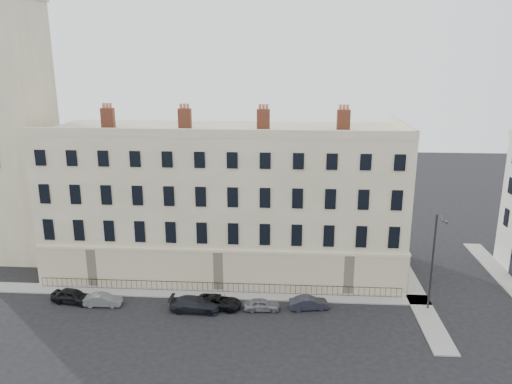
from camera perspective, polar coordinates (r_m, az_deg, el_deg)
ground at (r=44.25m, az=2.59°, el=-14.80°), size 160.00×160.00×0.00m
terrace at (r=52.74m, az=-3.50°, el=-0.86°), size 36.22×12.22×17.00m
church_tower at (r=60.64m, az=-26.99°, el=10.39°), size 8.00×8.13×44.00m
pavement_terrace at (r=49.75m, az=-9.09°, el=-11.29°), size 48.00×2.00×0.12m
pavement_east_return at (r=52.76m, az=17.30°, el=-10.21°), size 2.00×24.00×0.12m
pavement_adjacent at (r=57.62m, az=26.67°, el=-8.98°), size 2.00×20.00×0.12m
railings at (r=49.18m, az=-4.38°, el=-10.82°), size 35.00×0.04×0.96m
car_a at (r=50.19m, az=-20.23°, el=-11.08°), size 4.12×2.17×1.34m
car_b at (r=48.80m, az=-17.07°, el=-11.71°), size 3.46×1.32×1.13m
car_c at (r=46.14m, az=-6.99°, el=-12.61°), size 4.62×2.01×1.32m
car_d at (r=46.51m, az=-4.28°, el=-12.41°), size 4.41×2.54×1.16m
car_e at (r=45.99m, az=0.68°, el=-12.75°), size 3.29×1.46×1.10m
car_f at (r=46.44m, az=6.08°, el=-12.50°), size 3.68×1.81×1.16m
streetlamp at (r=46.79m, az=19.62°, el=-7.15°), size 0.58×1.94×9.05m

